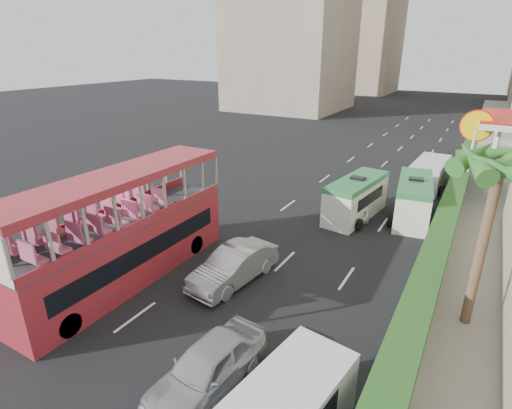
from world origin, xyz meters
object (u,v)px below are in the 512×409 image
Objects in this scene: car_silver_lane_a at (234,281)px; panel_van_far at (429,174)px; double_decker_bus at (123,229)px; car_silver_lane_b at (209,385)px; minibus_near at (356,198)px; minibus_far at (413,200)px; palm_tree at (482,247)px; van_asset at (355,214)px.

panel_van_far reaches higher than car_silver_lane_a.
double_decker_bus is 8.17m from car_silver_lane_b.
minibus_near reaches higher than car_silver_lane_b.
car_silver_lane_a is at bearing -103.96° from panel_van_far.
minibus_far is (3.16, 1.46, 0.02)m from minibus_near.
palm_tree reaches higher than double_decker_bus.
double_decker_bus is 23.23m from panel_van_far.
double_decker_bus is at bearing -134.21° from minibus_far.
minibus_far is at bearing -87.00° from panel_van_far.
double_decker_bus is 17.18m from minibus_far.
minibus_far is at bearing 9.58° from van_asset.
minibus_near is 1.06× the size of panel_van_far.
minibus_far reaches higher than car_silver_lane_a.
car_silver_lane_b is at bearing -25.55° from double_decker_bus.
car_silver_lane_a is 13.03m from minibus_far.
car_silver_lane_a is 0.91× the size of panel_van_far.
minibus_far is 1.08× the size of panel_van_far.
van_asset is at bearing 108.24° from minibus_near.
car_silver_lane_a is 0.84× the size of minibus_far.
double_decker_bus is 1.95× the size of minibus_near.
double_decker_bus reaches higher than van_asset.
panel_van_far is at bearing 88.32° from car_silver_lane_b.
palm_tree reaches higher than car_silver_lane_a.
car_silver_lane_a is 10.57m from minibus_near.
van_asset is at bearing 62.13° from double_decker_bus.
palm_tree is at bearing -59.23° from van_asset.
car_silver_lane_b is 24.45m from panel_van_far.
minibus_near reaches higher than van_asset.
car_silver_lane_a is 19.55m from panel_van_far.
palm_tree reaches higher than car_silver_lane_b.
double_decker_bus is 14.26m from minibus_near.
panel_van_far is at bearing 102.50° from palm_tree.
panel_van_far is (3.25, 8.01, 1.06)m from van_asset.
double_decker_bus is at bearing 159.94° from car_silver_lane_b.
minibus_near is (-0.11, 15.76, 1.25)m from car_silver_lane_b.
panel_van_far is at bearing 81.73° from minibus_far.
panel_van_far is 17.45m from palm_tree.
minibus_far is at bearing 110.77° from palm_tree.
palm_tree reaches higher than minibus_far.
car_silver_lane_b is at bearing -108.32° from minibus_far.
van_asset is 3.62m from minibus_far.
car_silver_lane_a reaches higher than car_silver_lane_b.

